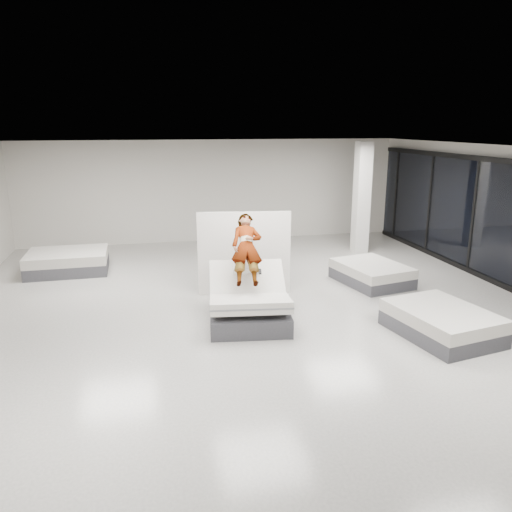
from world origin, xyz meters
name	(u,v)px	position (x,y,z in m)	size (l,w,h in m)	color
room	(261,239)	(0.00, 0.00, 1.60)	(14.00, 14.04, 3.20)	beige
hero_bed	(248,303)	(-0.25, 0.01, 0.36)	(1.69, 2.11, 1.13)	#3D3D42
person	(247,257)	(-0.21, 0.32, 1.18)	(0.60, 0.40, 1.65)	slate
remote	(260,271)	(-0.04, -0.06, 0.99)	(0.05, 0.14, 0.03)	black
divider_panel	(244,253)	(-0.02, 1.58, 0.92)	(2.03, 0.09, 1.84)	silver
flat_bed_right_far	(371,273)	(3.07, 1.67, 0.24)	(1.62, 1.95, 0.47)	#3D3D42
flat_bed_right_near	(442,322)	(2.96, -1.43, 0.25)	(1.68, 2.04, 0.50)	#3D3D42
flat_bed_left_far	(68,262)	(-4.10, 4.20, 0.27)	(1.98, 1.50, 0.54)	#3D3D42
column	(362,198)	(4.00, 4.50, 1.60)	(0.40, 0.40, 3.20)	silver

